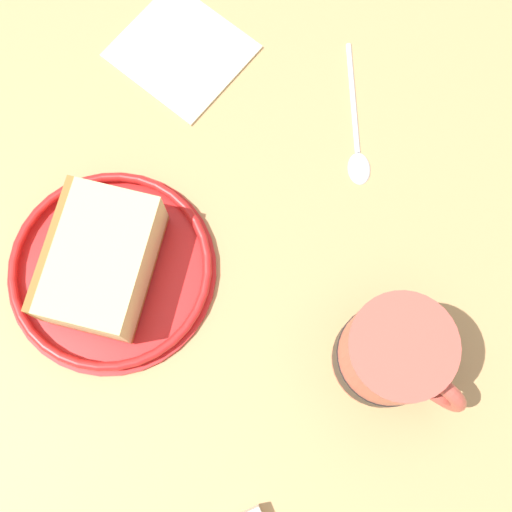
{
  "coord_description": "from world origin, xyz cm",
  "views": [
    {
      "loc": [
        10.72,
        -0.05,
        54.51
      ],
      "look_at": [
        -0.57,
        6.49,
        3.0
      ],
      "focal_mm": 46.32,
      "sensor_mm": 36.0,
      "label": 1
    }
  ],
  "objects_px": {
    "tea_mug": "(391,355)",
    "folded_napkin": "(182,50)",
    "small_plate": "(112,269)",
    "cake_slice": "(101,261)",
    "teaspoon": "(358,141)"
  },
  "relations": [
    {
      "from": "cake_slice",
      "to": "folded_napkin",
      "type": "relative_size",
      "value": 1.2
    },
    {
      "from": "folded_napkin",
      "to": "teaspoon",
      "type": "bearing_deg",
      "value": 30.28
    },
    {
      "from": "teaspoon",
      "to": "folded_napkin",
      "type": "relative_size",
      "value": 1.16
    },
    {
      "from": "small_plate",
      "to": "folded_napkin",
      "type": "xyz_separation_m",
      "value": [
        -0.15,
        0.15,
        -0.0
      ]
    },
    {
      "from": "small_plate",
      "to": "tea_mug",
      "type": "height_order",
      "value": "tea_mug"
    },
    {
      "from": "small_plate",
      "to": "teaspoon",
      "type": "relative_size",
      "value": 1.37
    },
    {
      "from": "cake_slice",
      "to": "teaspoon",
      "type": "bearing_deg",
      "value": 88.65
    },
    {
      "from": "small_plate",
      "to": "folded_napkin",
      "type": "height_order",
      "value": "small_plate"
    },
    {
      "from": "cake_slice",
      "to": "folded_napkin",
      "type": "height_order",
      "value": "cake_slice"
    },
    {
      "from": "folded_napkin",
      "to": "tea_mug",
      "type": "bearing_deg",
      "value": 0.89
    },
    {
      "from": "cake_slice",
      "to": "folded_napkin",
      "type": "distance_m",
      "value": 0.22
    },
    {
      "from": "small_plate",
      "to": "cake_slice",
      "type": "height_order",
      "value": "cake_slice"
    },
    {
      "from": "teaspoon",
      "to": "folded_napkin",
      "type": "xyz_separation_m",
      "value": [
        -0.16,
        -0.09,
        -0.0
      ]
    },
    {
      "from": "tea_mug",
      "to": "folded_napkin",
      "type": "xyz_separation_m",
      "value": [
        -0.33,
        -0.01,
        -0.04
      ]
    },
    {
      "from": "cake_slice",
      "to": "small_plate",
      "type": "bearing_deg",
      "value": 46.01
    }
  ]
}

